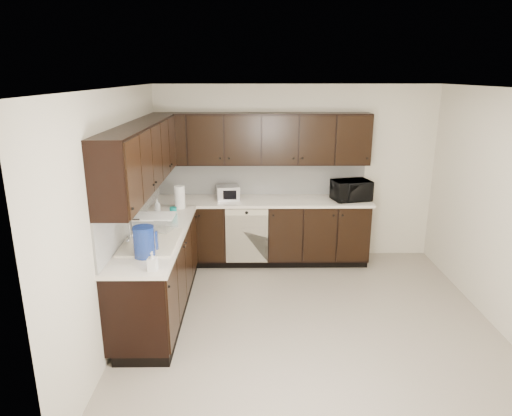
{
  "coord_description": "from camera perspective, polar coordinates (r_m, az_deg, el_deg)",
  "views": [
    {
      "loc": [
        -0.63,
        -4.47,
        2.63
      ],
      "look_at": [
        -0.58,
        0.6,
        1.14
      ],
      "focal_mm": 32.0,
      "sensor_mm": 36.0,
      "label": 1
    }
  ],
  "objects": [
    {
      "name": "storage_bin",
      "position": [
        5.25,
        -12.46,
        -1.84
      ],
      "size": [
        0.48,
        0.4,
        0.16
      ],
      "primitive_type": "cube",
      "rotation": [
        0.0,
        0.0,
        -0.27
      ],
      "color": "silver",
      "rests_on": "countertop"
    },
    {
      "name": "wall_right",
      "position": [
        5.36,
        28.84,
        -0.59
      ],
      "size": [
        0.02,
        4.0,
        2.5
      ],
      "primitive_type": "cube",
      "color": "beige",
      "rests_on": "floor"
    },
    {
      "name": "lower_cabinets",
      "position": [
        6.01,
        -4.12,
        -5.26
      ],
      "size": [
        3.0,
        2.8,
        0.9
      ],
      "color": "black",
      "rests_on": "floor"
    },
    {
      "name": "soap_bottle_a",
      "position": [
        4.19,
        -12.83,
        -6.51
      ],
      "size": [
        0.09,
        0.09,
        0.18
      ],
      "primitive_type": "imported",
      "rotation": [
        0.0,
        0.0,
        -0.08
      ],
      "color": "gray",
      "rests_on": "countertop"
    },
    {
      "name": "microwave",
      "position": [
        6.46,
        11.81,
        2.18
      ],
      "size": [
        0.57,
        0.45,
        0.28
      ],
      "primitive_type": "imported",
      "rotation": [
        0.0,
        0.0,
        0.24
      ],
      "color": "black",
      "rests_on": "countertop"
    },
    {
      "name": "soap_bottle_b",
      "position": [
        5.78,
        -12.22,
        0.13
      ],
      "size": [
        0.08,
        0.08,
        0.21
      ],
      "primitive_type": "imported",
      "rotation": [
        0.0,
        0.0,
        -0.02
      ],
      "color": "gray",
      "rests_on": "countertop"
    },
    {
      "name": "wall_back",
      "position": [
        6.64,
        4.92,
        4.37
      ],
      "size": [
        4.0,
        0.02,
        2.5
      ],
      "primitive_type": "cube",
      "color": "beige",
      "rests_on": "floor"
    },
    {
      "name": "teal_tumbler",
      "position": [
        5.46,
        -10.29,
        -0.86
      ],
      "size": [
        0.09,
        0.09,
        0.18
      ],
      "primitive_type": "cylinder",
      "rotation": [
        0.0,
        0.0,
        0.09
      ],
      "color": "#0B7E78",
      "rests_on": "countertop"
    },
    {
      "name": "blue_pitcher",
      "position": [
        4.49,
        -13.82,
        -4.13
      ],
      "size": [
        0.26,
        0.26,
        0.3
      ],
      "primitive_type": "cylinder",
      "rotation": [
        0.0,
        0.0,
        0.32
      ],
      "color": "navy",
      "rests_on": "countertop"
    },
    {
      "name": "floor",
      "position": [
        5.22,
        6.65,
        -13.95
      ],
      "size": [
        4.0,
        4.0,
        0.0
      ],
      "primitive_type": "plane",
      "color": "#A29686",
      "rests_on": "ground"
    },
    {
      "name": "toaster_oven",
      "position": [
        6.37,
        -3.54,
        1.92
      ],
      "size": [
        0.35,
        0.28,
        0.2
      ],
      "primitive_type": "cube",
      "rotation": [
        0.0,
        0.0,
        0.17
      ],
      "color": "#B0B0B2",
      "rests_on": "countertop"
    },
    {
      "name": "paper_towel_roll",
      "position": [
        6.02,
        -9.51,
        1.35
      ],
      "size": [
        0.14,
        0.14,
        0.3
      ],
      "primitive_type": "cylinder",
      "rotation": [
        0.0,
        0.0,
        -0.06
      ],
      "color": "white",
      "rests_on": "countertop"
    },
    {
      "name": "upper_cabinets",
      "position": [
        5.75,
        -5.31,
        7.75
      ],
      "size": [
        3.0,
        2.8,
        0.7
      ],
      "color": "black",
      "rests_on": "wall_back"
    },
    {
      "name": "backsplash",
      "position": [
        5.99,
        -6.17,
        2.32
      ],
      "size": [
        3.0,
        2.8,
        0.48
      ],
      "color": "white",
      "rests_on": "countertop"
    },
    {
      "name": "wall_left",
      "position": [
        4.87,
        -16.86,
        -0.78
      ],
      "size": [
        0.02,
        4.0,
        2.5
      ],
      "primitive_type": "cube",
      "color": "beige",
      "rests_on": "floor"
    },
    {
      "name": "ceiling",
      "position": [
        4.51,
        7.73,
        14.61
      ],
      "size": [
        4.0,
        4.0,
        0.0
      ],
      "primitive_type": "plane",
      "rotation": [
        3.14,
        0.0,
        0.0
      ],
      "color": "white",
      "rests_on": "wall_back"
    },
    {
      "name": "countertop",
      "position": [
        5.84,
        -4.24,
        -0.65
      ],
      "size": [
        3.03,
        2.83,
        0.04
      ],
      "color": "white",
      "rests_on": "lower_cabinets"
    },
    {
      "name": "sink",
      "position": [
        4.9,
        -12.95,
        -4.95
      ],
      "size": [
        0.54,
        0.82,
        0.42
      ],
      "color": "beige",
      "rests_on": "countertop"
    },
    {
      "name": "wall_front",
      "position": [
        2.9,
        12.38,
        -12.5
      ],
      "size": [
        4.0,
        0.02,
        2.5
      ],
      "primitive_type": "cube",
      "color": "beige",
      "rests_on": "floor"
    },
    {
      "name": "dishwasher",
      "position": [
        6.24,
        -1.16,
        -3.11
      ],
      "size": [
        0.58,
        0.04,
        0.78
      ],
      "color": "beige",
      "rests_on": "lower_cabinets"
    }
  ]
}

